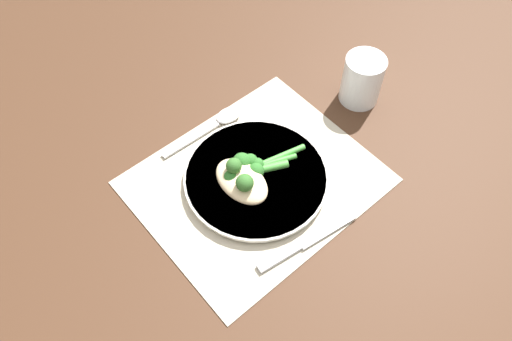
{
  "coord_description": "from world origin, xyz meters",
  "views": [
    {
      "loc": [
        0.3,
        0.35,
        0.7
      ],
      "look_at": [
        0.0,
        0.0,
        0.03
      ],
      "focal_mm": 35.0,
      "sensor_mm": 36.0,
      "label": 1
    }
  ],
  "objects_px": {
    "spoon": "(220,121)",
    "plate": "(256,178)",
    "broccoli_stalk_right": "(248,163)",
    "water_glass": "(362,80)",
    "chicken_fillet": "(240,179)",
    "broccoli_stalk_rear": "(239,174)",
    "knife": "(306,241)",
    "broccoli_stalk_left": "(258,164)"
  },
  "relations": [
    {
      "from": "chicken_fillet",
      "to": "broccoli_stalk_left",
      "type": "distance_m",
      "value": 0.04
    },
    {
      "from": "chicken_fillet",
      "to": "broccoli_stalk_right",
      "type": "relative_size",
      "value": 1.03
    },
    {
      "from": "broccoli_stalk_right",
      "to": "water_glass",
      "type": "bearing_deg",
      "value": -68.74
    },
    {
      "from": "broccoli_stalk_left",
      "to": "knife",
      "type": "relative_size",
      "value": 0.63
    },
    {
      "from": "broccoli_stalk_right",
      "to": "water_glass",
      "type": "distance_m",
      "value": 0.27
    },
    {
      "from": "knife",
      "to": "spoon",
      "type": "distance_m",
      "value": 0.28
    },
    {
      "from": "plate",
      "to": "chicken_fillet",
      "type": "xyz_separation_m",
      "value": [
        0.03,
        -0.0,
        0.02
      ]
    },
    {
      "from": "chicken_fillet",
      "to": "knife",
      "type": "relative_size",
      "value": 0.58
    },
    {
      "from": "knife",
      "to": "chicken_fillet",
      "type": "bearing_deg",
      "value": -166.05
    },
    {
      "from": "water_glass",
      "to": "broccoli_stalk_rear",
      "type": "bearing_deg",
      "value": 0.86
    },
    {
      "from": "chicken_fillet",
      "to": "water_glass",
      "type": "xyz_separation_m",
      "value": [
        -0.3,
        -0.01,
        0.02
      ]
    },
    {
      "from": "broccoli_stalk_right",
      "to": "broccoli_stalk_left",
      "type": "distance_m",
      "value": 0.02
    },
    {
      "from": "broccoli_stalk_rear",
      "to": "knife",
      "type": "xyz_separation_m",
      "value": [
        -0.01,
        0.15,
        -0.02
      ]
    },
    {
      "from": "broccoli_stalk_right",
      "to": "broccoli_stalk_rear",
      "type": "bearing_deg",
      "value": 127.67
    },
    {
      "from": "broccoli_stalk_rear",
      "to": "water_glass",
      "type": "relative_size",
      "value": 1.18
    },
    {
      "from": "broccoli_stalk_right",
      "to": "broccoli_stalk_left",
      "type": "bearing_deg",
      "value": -112.1
    },
    {
      "from": "chicken_fillet",
      "to": "spoon",
      "type": "relative_size",
      "value": 0.62
    },
    {
      "from": "chicken_fillet",
      "to": "water_glass",
      "type": "height_order",
      "value": "water_glass"
    },
    {
      "from": "knife",
      "to": "spoon",
      "type": "bearing_deg",
      "value": 178.04
    },
    {
      "from": "broccoli_stalk_rear",
      "to": "broccoli_stalk_right",
      "type": "height_order",
      "value": "broccoli_stalk_right"
    },
    {
      "from": "knife",
      "to": "water_glass",
      "type": "bearing_deg",
      "value": 126.56
    },
    {
      "from": "chicken_fillet",
      "to": "broccoli_stalk_rear",
      "type": "relative_size",
      "value": 0.93
    },
    {
      "from": "spoon",
      "to": "water_glass",
      "type": "relative_size",
      "value": 1.77
    },
    {
      "from": "chicken_fillet",
      "to": "water_glass",
      "type": "bearing_deg",
      "value": -177.21
    },
    {
      "from": "broccoli_stalk_rear",
      "to": "knife",
      "type": "distance_m",
      "value": 0.15
    },
    {
      "from": "plate",
      "to": "water_glass",
      "type": "relative_size",
      "value": 2.55
    },
    {
      "from": "broccoli_stalk_right",
      "to": "water_glass",
      "type": "relative_size",
      "value": 1.06
    },
    {
      "from": "broccoli_stalk_rear",
      "to": "spoon",
      "type": "distance_m",
      "value": 0.14
    },
    {
      "from": "plate",
      "to": "spoon",
      "type": "bearing_deg",
      "value": -103.37
    },
    {
      "from": "plate",
      "to": "spoon",
      "type": "distance_m",
      "value": 0.14
    },
    {
      "from": "water_glass",
      "to": "chicken_fillet",
      "type": "bearing_deg",
      "value": 2.79
    },
    {
      "from": "plate",
      "to": "water_glass",
      "type": "height_order",
      "value": "water_glass"
    },
    {
      "from": "broccoli_stalk_rear",
      "to": "broccoli_stalk_right",
      "type": "distance_m",
      "value": 0.02
    },
    {
      "from": "spoon",
      "to": "water_glass",
      "type": "height_order",
      "value": "water_glass"
    },
    {
      "from": "chicken_fillet",
      "to": "spoon",
      "type": "bearing_deg",
      "value": -115.28
    },
    {
      "from": "broccoli_stalk_left",
      "to": "spoon",
      "type": "relative_size",
      "value": 0.68
    },
    {
      "from": "broccoli_stalk_rear",
      "to": "knife",
      "type": "height_order",
      "value": "broccoli_stalk_rear"
    },
    {
      "from": "chicken_fillet",
      "to": "broccoli_stalk_rear",
      "type": "distance_m",
      "value": 0.01
    },
    {
      "from": "chicken_fillet",
      "to": "spoon",
      "type": "height_order",
      "value": "chicken_fillet"
    },
    {
      "from": "broccoli_stalk_rear",
      "to": "spoon",
      "type": "relative_size",
      "value": 0.67
    },
    {
      "from": "broccoli_stalk_left",
      "to": "water_glass",
      "type": "relative_size",
      "value": 1.2
    },
    {
      "from": "spoon",
      "to": "plate",
      "type": "bearing_deg",
      "value": -11.92
    }
  ]
}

